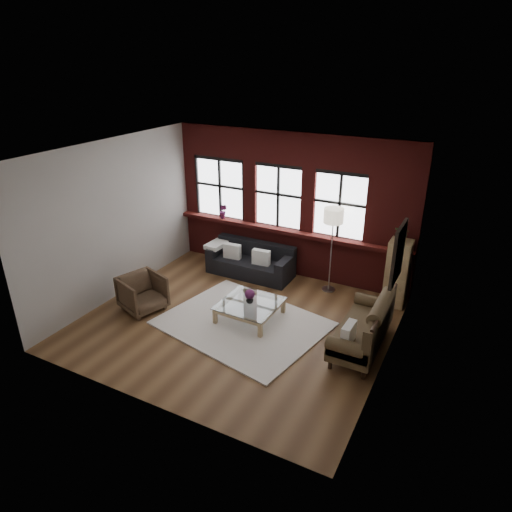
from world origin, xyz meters
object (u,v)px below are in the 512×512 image
at_px(armchair, 143,293).
at_px(coffee_table, 250,311).
at_px(vintage_settee, 362,324).
at_px(vase, 250,299).
at_px(drawer_chest, 397,273).
at_px(floor_lamp, 331,247).
at_px(dark_sofa, 250,261).

xyz_separation_m(armchair, coffee_table, (2.04, 0.65, -0.19)).
distance_m(vintage_settee, vase, 2.13).
bearing_deg(vase, vintage_settee, 1.54).
bearing_deg(coffee_table, drawer_chest, 38.55).
relative_size(armchair, drawer_chest, 0.57).
height_order(coffee_table, floor_lamp, floor_lamp).
bearing_deg(armchair, vintage_settee, -61.96).
distance_m(dark_sofa, drawer_chest, 3.23).
bearing_deg(coffee_table, vintage_settee, 1.54).
xyz_separation_m(vase, floor_lamp, (0.94, 1.81, 0.57)).
relative_size(armchair, coffee_table, 0.73).
bearing_deg(armchair, coffee_table, -53.96).
relative_size(armchair, floor_lamp, 0.40).
xyz_separation_m(armchair, floor_lamp, (2.99, 2.46, 0.63)).
xyz_separation_m(coffee_table, floor_lamp, (0.94, 1.81, 0.82)).
bearing_deg(vase, armchair, -162.41).
bearing_deg(drawer_chest, floor_lamp, -178.73).
bearing_deg(vase, coffee_table, -90.00).
bearing_deg(vintage_settee, coffee_table, -178.46).
relative_size(dark_sofa, armchair, 2.47).
relative_size(vintage_settee, coffee_table, 1.68).
bearing_deg(dark_sofa, drawer_chest, 2.75).
bearing_deg(vintage_settee, dark_sofa, 151.59).
distance_m(vintage_settee, armchair, 4.23).
distance_m(armchair, coffee_table, 2.15).
distance_m(dark_sofa, floor_lamp, 1.95).
relative_size(coffee_table, floor_lamp, 0.54).
height_order(armchair, vase, armchair).
distance_m(coffee_table, vase, 0.25).
height_order(armchair, drawer_chest, drawer_chest).
bearing_deg(floor_lamp, vintage_settee, -56.03).
bearing_deg(armchair, drawer_chest, -41.78).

